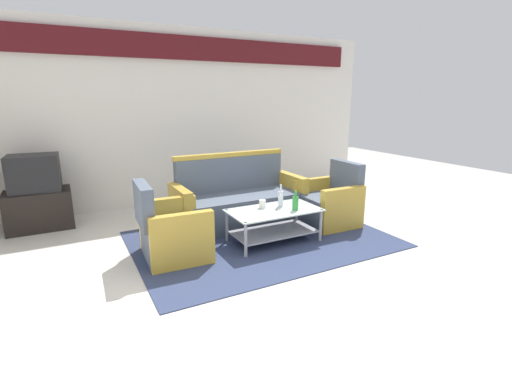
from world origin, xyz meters
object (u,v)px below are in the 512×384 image
object	(u,v)px
couch	(239,202)
bottle_green	(295,203)
armchair_left	(172,232)
bottle_clear	(281,198)
tv_stand	(40,210)
coffee_table	(274,221)
cup	(262,204)
armchair_right	(329,204)
television	(34,173)

from	to	relation	value
couch	bottle_green	bearing A→B (deg)	107.64
armchair_left	bottle_clear	bearing A→B (deg)	89.71
bottle_green	tv_stand	world-z (taller)	bottle_green
coffee_table	cup	bearing A→B (deg)	124.11
couch	armchair_right	size ratio (longest dim) A/B	2.12
armchair_left	television	size ratio (longest dim) A/B	1.36
armchair_left	armchair_right	size ratio (longest dim) A/B	1.00
tv_stand	bottle_green	bearing A→B (deg)	-36.24
tv_stand	coffee_table	bearing A→B (deg)	-36.65
armchair_left	cup	size ratio (longest dim) A/B	8.50
bottle_clear	tv_stand	bearing A→B (deg)	145.83
bottle_green	television	distance (m)	3.42
television	couch	bearing A→B (deg)	159.62
armchair_right	bottle_green	world-z (taller)	armchair_right
cup	tv_stand	size ratio (longest dim) A/B	0.12
armchair_left	armchair_right	world-z (taller)	same
armchair_left	cup	distance (m)	1.14
cup	tv_stand	world-z (taller)	tv_stand
coffee_table	bottle_green	size ratio (longest dim) A/B	4.66
couch	television	bearing A→B (deg)	-24.27
armchair_left	couch	bearing A→B (deg)	123.24
bottle_clear	coffee_table	bearing A→B (deg)	-151.96
couch	bottle_clear	bearing A→B (deg)	106.60
couch	cup	distance (m)	0.69
armchair_left	cup	world-z (taller)	armchair_left
armchair_left	coffee_table	distance (m)	1.23
couch	armchair_right	world-z (taller)	couch
armchair_right	television	distance (m)	3.96
coffee_table	bottle_clear	size ratio (longest dim) A/B	3.92
cup	armchair_right	bearing A→B (deg)	4.69
armchair_left	bottle_clear	xyz separation A→B (m)	(1.35, -0.07, 0.23)
couch	armchair_left	xyz separation A→B (m)	(-1.13, -0.67, -0.03)
television	cup	bearing A→B (deg)	147.72
coffee_table	tv_stand	bearing A→B (deg)	143.35
cup	bottle_clear	bearing A→B (deg)	-14.31
coffee_table	bottle_clear	world-z (taller)	bottle_clear
armchair_right	tv_stand	bearing A→B (deg)	66.32
armchair_right	bottle_green	distance (m)	0.91
armchair_left	bottle_green	distance (m)	1.47
armchair_left	armchair_right	bearing A→B (deg)	94.60
cup	bottle_green	bearing A→B (deg)	-40.52
coffee_table	bottle_green	world-z (taller)	bottle_green
cup	television	world-z (taller)	television
television	bottle_green	bearing A→B (deg)	147.15
tv_stand	bottle_clear	bearing A→B (deg)	-34.17
couch	armchair_right	bearing A→B (deg)	151.73
armchair_left	bottle_clear	world-z (taller)	armchair_left
bottle_green	tv_stand	bearing A→B (deg)	143.76
couch	bottle_green	distance (m)	1.01
coffee_table	couch	bearing A→B (deg)	96.34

